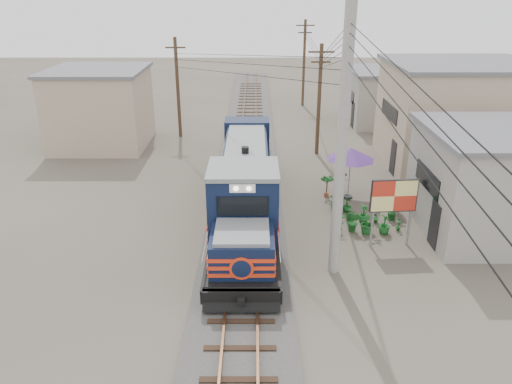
{
  "coord_description": "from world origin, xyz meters",
  "views": [
    {
      "loc": [
        0.47,
        -17.25,
        10.36
      ],
      "look_at": [
        0.5,
        2.2,
        2.2
      ],
      "focal_mm": 35.0,
      "sensor_mm": 36.0,
      "label": 1
    }
  ],
  "objects_px": {
    "billboard": "(394,198)",
    "locomotive": "(245,187)",
    "market_umbrella": "(351,154)",
    "vendor": "(396,196)"
  },
  "relations": [
    {
      "from": "locomotive",
      "to": "billboard",
      "type": "xyz_separation_m",
      "value": [
        6.17,
        -2.54,
        0.57
      ]
    },
    {
      "from": "locomotive",
      "to": "vendor",
      "type": "bearing_deg",
      "value": 7.01
    },
    {
      "from": "vendor",
      "to": "market_umbrella",
      "type": "bearing_deg",
      "value": -38.75
    },
    {
      "from": "locomotive",
      "to": "vendor",
      "type": "xyz_separation_m",
      "value": [
        7.29,
        0.9,
        -0.8
      ]
    },
    {
      "from": "market_umbrella",
      "to": "vendor",
      "type": "distance_m",
      "value": 3.05
    },
    {
      "from": "billboard",
      "to": "market_umbrella",
      "type": "height_order",
      "value": "billboard"
    },
    {
      "from": "locomotive",
      "to": "market_umbrella",
      "type": "relative_size",
      "value": 5.48
    },
    {
      "from": "billboard",
      "to": "vendor",
      "type": "distance_m",
      "value": 3.87
    },
    {
      "from": "market_umbrella",
      "to": "billboard",
      "type": "bearing_deg",
      "value": -80.54
    },
    {
      "from": "billboard",
      "to": "locomotive",
      "type": "bearing_deg",
      "value": 153.59
    }
  ]
}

